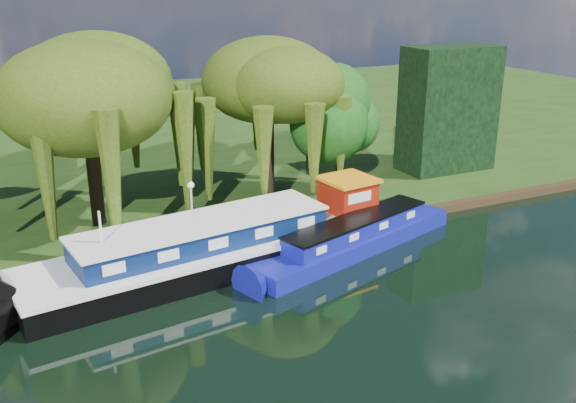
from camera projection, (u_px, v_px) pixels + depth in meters
ground at (267, 340)px, 23.39m from camera, size 120.00×120.00×0.00m
far_bank at (100, 137)px, 52.30m from camera, size 120.00×52.00×0.45m
dutch_barge at (227, 245)px, 29.30m from camera, size 18.85×6.66×3.89m
narrowboat at (356, 238)px, 30.89m from camera, size 12.33×5.69×1.79m
willow_left at (86, 96)px, 31.13m from camera, size 7.61×7.61×9.12m
willow_right at (267, 95)px, 35.17m from camera, size 6.69×6.69×8.15m
tree_far_right at (341, 118)px, 36.30m from camera, size 4.00×4.00×6.55m
conifer_hedge at (448, 109)px, 41.54m from camera, size 6.00×3.00×8.00m
lamppost at (191, 193)px, 31.74m from camera, size 0.36×0.36×2.56m
mooring_posts at (185, 238)px, 30.04m from camera, size 19.16×0.16×1.00m
reeds_near at (573, 393)px, 19.53m from camera, size 33.70×1.50×1.10m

